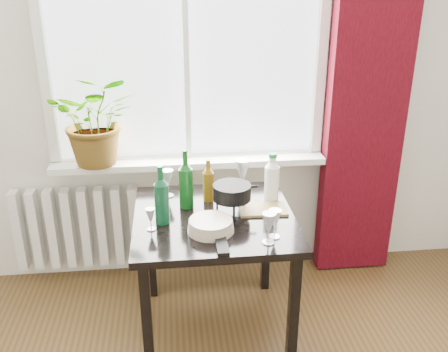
{
  "coord_description": "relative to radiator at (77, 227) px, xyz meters",
  "views": [
    {
      "loc": [
        -0.11,
        -0.82,
        1.96
      ],
      "look_at": [
        0.15,
        1.55,
        0.97
      ],
      "focal_mm": 40.0,
      "sensor_mm": 36.0,
      "label": 1
    }
  ],
  "objects": [
    {
      "name": "window",
      "position": [
        0.75,
        0.04,
        1.22
      ],
      "size": [
        1.72,
        0.08,
        1.62
      ],
      "color": "white",
      "rests_on": "ground"
    },
    {
      "name": "tv_remote",
      "position": [
        0.86,
        -0.96,
        0.37
      ],
      "size": [
        0.06,
        0.19,
        0.02
      ],
      "primitive_type": "cube",
      "rotation": [
        0.0,
        0.0,
        0.0
      ],
      "color": "black",
      "rests_on": "table"
    },
    {
      "name": "wine_bottle_left",
      "position": [
        0.58,
        -0.68,
        0.52
      ],
      "size": [
        0.1,
        0.1,
        0.32
      ],
      "primitive_type": null,
      "rotation": [
        0.0,
        0.0,
        -0.36
      ],
      "color": "#0C3F21",
      "rests_on": "table"
    },
    {
      "name": "wineglass_back_center",
      "position": [
        1.04,
        -0.35,
        0.46
      ],
      "size": [
        0.11,
        0.11,
        0.21
      ],
      "primitive_type": null,
      "rotation": [
        0.0,
        0.0,
        -0.23
      ],
      "color": "silver",
      "rests_on": "table"
    },
    {
      "name": "cutting_board",
      "position": [
        1.12,
        -0.6,
        0.37
      ],
      "size": [
        0.26,
        0.17,
        0.01
      ],
      "primitive_type": "cube",
      "rotation": [
        0.0,
        0.0,
        -0.03
      ],
      "color": "olive",
      "rests_on": "table"
    },
    {
      "name": "wineglass_front_left",
      "position": [
        0.52,
        -0.75,
        0.42
      ],
      "size": [
        0.06,
        0.06,
        0.12
      ],
      "primitive_type": null,
      "rotation": [
        0.0,
        0.0,
        0.37
      ],
      "color": "#B5B9C3",
      "rests_on": "table"
    },
    {
      "name": "table",
      "position": [
        0.85,
        -0.63,
        0.27
      ],
      "size": [
        0.85,
        0.85,
        0.74
      ],
      "color": "black",
      "rests_on": "ground"
    },
    {
      "name": "bottle_amber",
      "position": [
        0.84,
        -0.44,
        0.48
      ],
      "size": [
        0.08,
        0.08,
        0.25
      ],
      "primitive_type": null,
      "rotation": [
        0.0,
        0.0,
        -0.32
      ],
      "color": "brown",
      "rests_on": "table"
    },
    {
      "name": "windowsill",
      "position": [
        0.75,
        -0.03,
        0.44
      ],
      "size": [
        1.72,
        0.2,
        0.04
      ],
      "color": "white",
      "rests_on": "ground"
    },
    {
      "name": "wineglass_front_right",
      "position": [
        1.12,
        -0.9,
        0.44
      ],
      "size": [
        0.07,
        0.07,
        0.15
      ],
      "primitive_type": null,
      "rotation": [
        0.0,
        0.0,
        -0.1
      ],
      "color": "white",
      "rests_on": "table"
    },
    {
      "name": "plate_stack",
      "position": [
        0.82,
        -0.8,
        0.39
      ],
      "size": [
        0.24,
        0.24,
        0.06
      ],
      "primitive_type": "cylinder",
      "rotation": [
        0.0,
        0.0,
        0.0
      ],
      "color": "beige",
      "rests_on": "table"
    },
    {
      "name": "cleaning_bottle",
      "position": [
        1.19,
        -0.48,
        0.5
      ],
      "size": [
        0.08,
        0.08,
        0.29
      ],
      "primitive_type": null,
      "rotation": [
        0.0,
        0.0,
        0.02
      ],
      "color": "white",
      "rests_on": "table"
    },
    {
      "name": "curtain",
      "position": [
        1.87,
        -0.06,
        0.92
      ],
      "size": [
        0.5,
        0.12,
        2.56
      ],
      "color": "#35040C",
      "rests_on": "ground"
    },
    {
      "name": "wineglass_back_left",
      "position": [
        0.61,
        -0.35,
        0.44
      ],
      "size": [
        0.09,
        0.09,
        0.16
      ],
      "primitive_type": null,
      "rotation": [
        0.0,
        0.0,
        0.4
      ],
      "color": "#B4BCC2",
      "rests_on": "table"
    },
    {
      "name": "fondue_pot",
      "position": [
        0.95,
        -0.6,
        0.44
      ],
      "size": [
        0.29,
        0.27,
        0.16
      ],
      "primitive_type": null,
      "rotation": [
        0.0,
        0.0,
        0.33
      ],
      "color": "black",
      "rests_on": "table"
    },
    {
      "name": "potted_plant",
      "position": [
        0.2,
        -0.05,
        0.74
      ],
      "size": [
        0.53,
        0.47,
        0.56
      ],
      "primitive_type": "imported",
      "rotation": [
        0.0,
        0.0,
        -0.06
      ],
      "color": "#33681B",
      "rests_on": "windowsill"
    },
    {
      "name": "wine_bottle_right",
      "position": [
        0.71,
        -0.51,
        0.53
      ],
      "size": [
        0.09,
        0.09,
        0.33
      ],
      "primitive_type": null,
      "rotation": [
        0.0,
        0.0,
        0.24
      ],
      "color": "#0C4012",
      "rests_on": "table"
    },
    {
      "name": "wineglass_far_right",
      "position": [
        1.08,
        -0.95,
        0.44
      ],
      "size": [
        0.09,
        0.09,
        0.16
      ],
      "primitive_type": null,
      "rotation": [
        0.0,
        0.0,
        0.34
      ],
      "color": "#B4BBC2",
      "rests_on": "table"
    },
    {
      "name": "radiator",
      "position": [
        0.0,
        0.0,
        0.0
      ],
      "size": [
        0.8,
        0.1,
        0.55
      ],
      "color": "white",
      "rests_on": "ground"
    }
  ]
}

